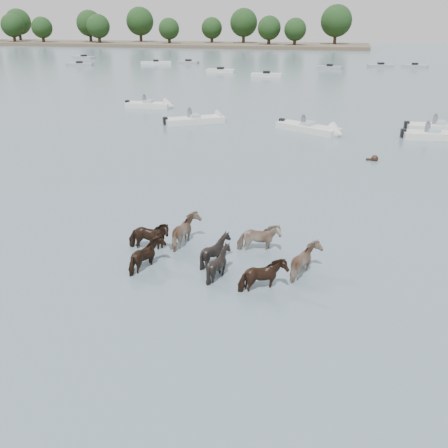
# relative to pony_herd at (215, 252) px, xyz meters

# --- Properties ---
(ground) EXTENTS (400.00, 400.00, 0.00)m
(ground) POSITION_rel_pony_herd_xyz_m (-2.05, -1.42, -0.41)
(ground) COLOR #495E6A
(ground) RESTS_ON ground
(shoreline) EXTENTS (160.00, 30.00, 1.00)m
(shoreline) POSITION_rel_pony_herd_xyz_m (-72.05, 148.58, 0.09)
(shoreline) COLOR #4C4233
(shoreline) RESTS_ON ground
(pony_herd) EXTENTS (7.34, 4.21, 1.39)m
(pony_herd) POSITION_rel_pony_herd_xyz_m (0.00, 0.00, 0.00)
(pony_herd) COLOR black
(pony_herd) RESTS_ON ground
(swimming_pony) EXTENTS (0.72, 0.44, 0.44)m
(swimming_pony) POSITION_rel_pony_herd_xyz_m (5.76, 15.37, -0.31)
(swimming_pony) COLOR black
(swimming_pony) RESTS_ON ground
(motorboat_a) EXTENTS (5.33, 4.32, 1.92)m
(motorboat_a) POSITION_rel_pony_herd_xyz_m (-7.71, 24.19, -0.18)
(motorboat_a) COLOR silver
(motorboat_a) RESTS_ON ground
(motorboat_b) EXTENTS (5.62, 4.16, 1.92)m
(motorboat_b) POSITION_rel_pony_herd_xyz_m (1.76, 22.48, -0.19)
(motorboat_b) COLOR silver
(motorboat_b) RESTS_ON ground
(motorboat_d) EXTENTS (4.81, 2.22, 1.92)m
(motorboat_d) POSITION_rel_pony_herd_xyz_m (10.68, 22.69, -0.18)
(motorboat_d) COLOR silver
(motorboat_d) RESTS_ON ground
(motorboat_f) EXTENTS (4.96, 1.90, 1.92)m
(motorboat_f) POSITION_rel_pony_herd_xyz_m (-14.34, 30.11, -0.18)
(motorboat_f) COLOR silver
(motorboat_f) RESTS_ON ground
(distant_flotilla) EXTENTS (105.92, 30.28, 0.93)m
(distant_flotilla) POSITION_rel_pony_herd_xyz_m (-2.39, 75.20, -0.15)
(distant_flotilla) COLOR gray
(distant_flotilla) RESTS_ON ground
(treeline) EXTENTS (147.17, 20.47, 12.56)m
(treeline) POSITION_rel_pony_herd_xyz_m (-73.00, 149.04, 6.39)
(treeline) COLOR #382619
(treeline) RESTS_ON ground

